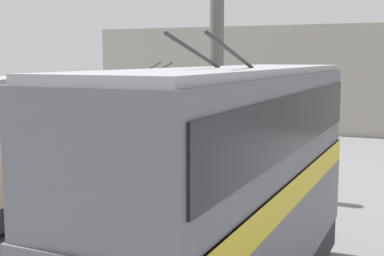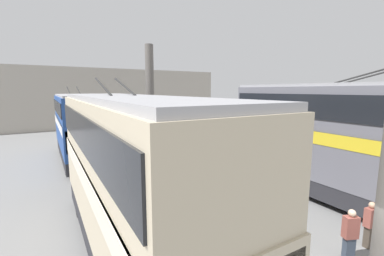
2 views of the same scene
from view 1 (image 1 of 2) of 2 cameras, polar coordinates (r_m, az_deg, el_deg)
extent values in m
cube|color=#A8A093|center=(40.82, 12.41, 5.05)|extent=(0.50, 36.00, 8.11)
cylinder|color=#605B56|center=(22.71, 2.63, 3.78)|extent=(0.60, 0.60, 8.40)
cube|color=#333338|center=(23.35, 2.57, -6.46)|extent=(1.08, 1.08, 0.08)
cylinder|color=black|center=(15.21, 13.54, -12.45)|extent=(1.07, 0.30, 1.07)
cylinder|color=black|center=(15.69, 5.83, -11.64)|extent=(1.07, 0.30, 1.07)
cube|color=slate|center=(11.32, 4.73, -10.24)|extent=(10.63, 2.50, 2.28)
cube|color=yellow|center=(11.08, 4.78, -5.99)|extent=(10.31, 2.54, 0.55)
cube|color=slate|center=(10.86, 4.85, 0.50)|extent=(10.52, 2.43, 1.97)
cube|color=black|center=(10.85, 4.86, 1.02)|extent=(10.21, 2.51, 1.08)
cube|color=#9E9EA3|center=(10.78, 4.91, 6.08)|extent=(10.42, 2.25, 0.14)
cube|color=black|center=(16.16, 10.97, -4.12)|extent=(0.12, 2.30, 1.46)
cylinder|color=#282828|center=(9.41, 4.28, 8.08)|extent=(2.35, 0.07, 0.65)
cylinder|color=#282828|center=(9.67, 0.34, 8.08)|extent=(2.35, 0.07, 0.65)
cylinder|color=black|center=(19.29, -15.67, -8.24)|extent=(1.06, 0.30, 1.06)
cylinder|color=black|center=(24.00, -6.56, -4.98)|extent=(1.01, 0.30, 1.01)
cylinder|color=black|center=(25.12, -10.70, -4.51)|extent=(1.01, 0.30, 1.01)
cylinder|color=black|center=(29.64, -0.17, -2.54)|extent=(1.01, 0.30, 1.01)
cylinder|color=black|center=(30.55, -3.76, -2.26)|extent=(1.01, 0.30, 1.01)
cube|color=#28282D|center=(27.31, -4.89, -3.09)|extent=(9.28, 2.45, 0.78)
cube|color=#234793|center=(27.09, -4.93, -0.18)|extent=(9.47, 2.50, 2.03)
cube|color=white|center=(27.01, -4.94, 1.38)|extent=(9.19, 2.54, 0.55)
cube|color=#234793|center=(26.91, -4.97, 3.68)|extent=(9.38, 2.43, 1.63)
cube|color=black|center=(26.91, -4.97, 3.85)|extent=(9.09, 2.51, 0.89)
cube|color=#9E9EA3|center=(26.87, -4.99, 5.56)|extent=(9.28, 2.25, 0.14)
cube|color=black|center=(23.13, -10.56, -1.08)|extent=(0.12, 2.30, 1.30)
cylinder|color=#282828|center=(27.74, -3.17, 6.38)|extent=(2.35, 0.07, 0.65)
cylinder|color=#282828|center=(28.07, -4.45, 6.38)|extent=(2.35, 0.07, 0.65)
cube|color=#934C42|center=(14.74, -15.28, -10.92)|extent=(0.47, 0.34, 0.65)
sphere|color=#A37A5B|center=(14.61, -15.33, -9.31)|extent=(0.21, 0.21, 0.21)
camera|label=2|loc=(15.45, -53.91, 2.61)|focal=24.00mm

